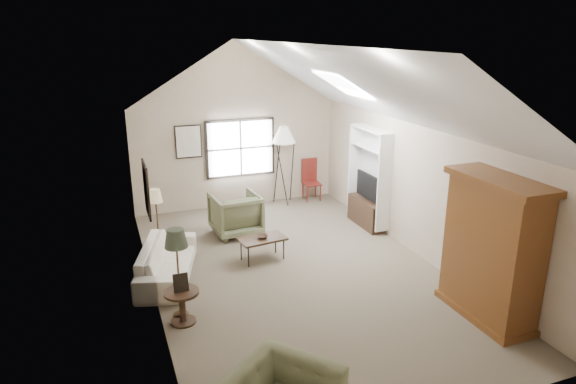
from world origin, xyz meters
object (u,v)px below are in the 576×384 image
object	(u,v)px
side_chair	(312,180)
armchair_far	(236,214)
sofa	(167,261)
armoire	(492,249)
coffee_table	(262,249)
side_table	(182,307)

from	to	relation	value
side_chair	armchair_far	bearing A→B (deg)	-145.29
sofa	side_chair	bearing A→B (deg)	-36.69
armoire	coffee_table	xyz separation A→B (m)	(-2.59, 3.09, -0.88)
coffee_table	side_table	xyz separation A→B (m)	(-1.79, -1.68, 0.04)
armchair_far	side_table	xyz separation A→B (m)	(-1.66, -3.13, -0.19)
armoire	armchair_far	world-z (taller)	armoire
sofa	armoire	bearing A→B (deg)	-108.27
armoire	side_chair	size ratio (longest dim) A/B	2.08
armchair_far	armoire	bearing A→B (deg)	116.50
armoire	sofa	size ratio (longest dim) A/B	1.05
armoire	side_table	xyz separation A→B (m)	(-4.38, 1.42, -0.84)
coffee_table	side_chair	xyz separation A→B (m)	(2.30, 3.01, 0.31)
side_table	side_chair	world-z (taller)	side_chair
sofa	armchair_far	distance (m)	2.26
armoire	sofa	bearing A→B (deg)	145.45
sofa	armchair_far	size ratio (longest dim) A/B	2.11
armoire	side_chair	distance (m)	6.13
sofa	side_table	bearing A→B (deg)	-163.72
armchair_far	coffee_table	size ratio (longest dim) A/B	1.13
side_chair	armoire	bearing A→B (deg)	-85.18
armchair_far	side_chair	bearing A→B (deg)	-151.76
armoire	armchair_far	distance (m)	5.34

